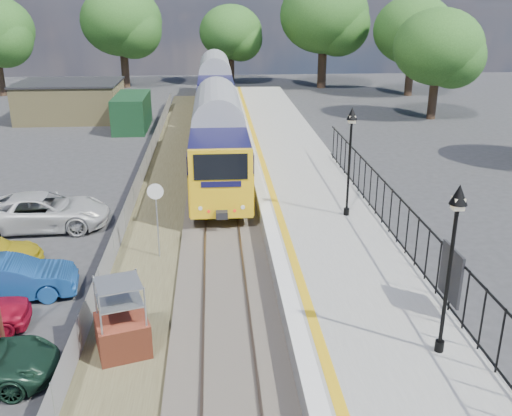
{
  "coord_description": "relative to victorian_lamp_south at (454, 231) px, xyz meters",
  "views": [
    {
      "loc": [
        -0.25,
        -16.33,
        9.63
      ],
      "look_at": [
        1.3,
        4.17,
        2.0
      ],
      "focal_mm": 40.0,
      "sensor_mm": 36.0,
      "label": 1
    }
  ],
  "objects": [
    {
      "name": "ground",
      "position": [
        -5.5,
        4.0,
        -4.3
      ],
      "size": [
        120.0,
        120.0,
        0.0
      ],
      "primitive_type": "plane",
      "color": "#2D2D30",
      "rests_on": "ground"
    },
    {
      "name": "wire_fence",
      "position": [
        -9.7,
        16.0,
        -3.7
      ],
      "size": [
        0.06,
        52.0,
        1.2
      ],
      "color": "#999EA3",
      "rests_on": "ground"
    },
    {
      "name": "platform_edge",
      "position": [
        -3.36,
        12.0,
        -3.39
      ],
      "size": [
        0.9,
        70.0,
        0.01
      ],
      "color": "silver",
      "rests_on": "platform"
    },
    {
      "name": "victorian_lamp_south",
      "position": [
        0.0,
        0.0,
        0.0
      ],
      "size": [
        0.44,
        0.44,
        4.6
      ],
      "color": "black",
      "rests_on": "platform"
    },
    {
      "name": "brick_plinth",
      "position": [
        -8.49,
        1.89,
        -3.2
      ],
      "size": [
        1.77,
        1.77,
        2.29
      ],
      "rotation": [
        0.0,
        0.0,
        0.3
      ],
      "color": "brown",
      "rests_on": "ground"
    },
    {
      "name": "car_blue",
      "position": [
        -12.74,
        5.38,
        -3.58
      ],
      "size": [
        4.54,
        2.17,
        1.44
      ],
      "primitive_type": "imported",
      "rotation": [
        0.0,
        0.0,
        1.73
      ],
      "color": "navy",
      "rests_on": "ground"
    },
    {
      "name": "victorian_lamp_north",
      "position": [
        -0.2,
        10.0,
        0.0
      ],
      "size": [
        0.44,
        0.44,
        4.6
      ],
      "color": "black",
      "rests_on": "platform"
    },
    {
      "name": "car_white",
      "position": [
        -13.33,
        11.7,
        -3.51
      ],
      "size": [
        5.77,
        2.86,
        1.57
      ],
      "primitive_type": "imported",
      "rotation": [
        0.0,
        0.0,
        1.61
      ],
      "color": "silver",
      "rests_on": "ground"
    },
    {
      "name": "tree_line",
      "position": [
        -4.1,
        46.0,
        2.31
      ],
      "size": [
        56.8,
        43.8,
        11.88
      ],
      "color": "#332319",
      "rests_on": "ground"
    },
    {
      "name": "palisade_fence",
      "position": [
        1.05,
        6.24,
        -2.46
      ],
      "size": [
        0.12,
        26.0,
        2.0
      ],
      "color": "black",
      "rests_on": "platform"
    },
    {
      "name": "speed_sign",
      "position": [
        -8.0,
        8.19,
        -2.17
      ],
      "size": [
        0.62,
        0.1,
        3.08
      ],
      "rotation": [
        0.0,
        0.0,
        0.03
      ],
      "color": "#999EA3",
      "rests_on": "ground"
    },
    {
      "name": "train",
      "position": [
        -5.5,
        30.85,
        -1.96
      ],
      "size": [
        2.82,
        40.83,
        3.51
      ],
      "color": "gold",
      "rests_on": "ground"
    },
    {
      "name": "platform",
      "position": [
        -1.3,
        12.0,
        -3.85
      ],
      "size": [
        5.0,
        70.0,
        0.9
      ],
      "primitive_type": "cube",
      "color": "gray",
      "rests_on": "ground"
    },
    {
      "name": "track_bed",
      "position": [
        -5.97,
        13.67,
        -4.21
      ],
      "size": [
        5.9,
        80.0,
        0.29
      ],
      "color": "#473F38",
      "rests_on": "ground"
    },
    {
      "name": "outbuilding",
      "position": [
        -16.41,
        35.21,
        -2.78
      ],
      "size": [
        10.8,
        10.1,
        3.12
      ],
      "color": "tan",
      "rests_on": "ground"
    }
  ]
}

